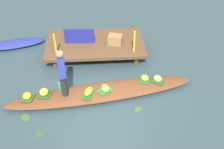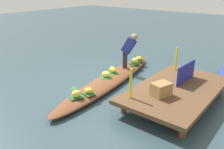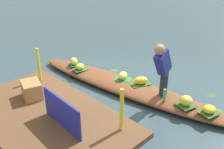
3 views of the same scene
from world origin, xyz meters
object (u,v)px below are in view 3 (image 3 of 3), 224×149
banana_bunch_2 (186,101)px  vendor_person (163,67)px  water_bottle (164,95)px  market_banner (62,113)px  banana_bunch_5 (141,80)px  banana_bunch_4 (74,61)px  vendor_boat (124,86)px  banana_bunch_1 (209,109)px  produce_crate (32,90)px  banana_bunch_0 (123,76)px  banana_bunch_3 (80,67)px

banana_bunch_2 → vendor_person: size_ratio=0.20×
water_bottle → market_banner: size_ratio=0.26×
banana_bunch_2 → banana_bunch_5: (1.17, -0.05, -0.01)m
banana_bunch_2 → banana_bunch_4: banana_bunch_2 is taller
vendor_boat → banana_bunch_1: 1.97m
banana_bunch_2 → market_banner: bearing=68.1°
vendor_boat → market_banner: (-0.63, 2.09, 0.56)m
vendor_person → water_bottle: 0.57m
banana_bunch_2 → produce_crate: produce_crate is taller
banana_bunch_0 → banana_bunch_5: (-0.45, -0.10, -0.00)m
banana_bunch_2 → produce_crate: (2.04, 2.10, 0.25)m
banana_bunch_3 → market_banner: size_ratio=0.24×
banana_bunch_5 → market_banner: size_ratio=0.33×
banana_bunch_0 → banana_bunch_5: bearing=-167.2°
vendor_person → banana_bunch_1: bearing=-169.4°
vendor_boat → banana_bunch_3: 1.28m
banana_bunch_5 → produce_crate: produce_crate is taller
banana_bunch_0 → banana_bunch_5: 0.46m
vendor_boat → banana_bunch_5: size_ratio=16.26×
banana_bunch_2 → banana_bunch_3: bearing=8.8°
banana_bunch_0 → produce_crate: size_ratio=0.60×
banana_bunch_2 → market_banner: market_banner is taller
produce_crate → vendor_boat: bearing=-104.8°
vendor_person → produce_crate: (1.51, 2.00, -0.33)m
banana_bunch_1 → market_banner: size_ratio=0.25×
vendor_boat → banana_bunch_3: bearing=5.6°
produce_crate → banana_bunch_5: bearing=-112.2°
banana_bunch_1 → banana_bunch_3: (3.18, 0.51, 0.01)m
banana_bunch_5 → produce_crate: 2.33m
vendor_boat → banana_bunch_2: (-1.52, -0.12, 0.21)m
banana_bunch_4 → market_banner: bearing=139.9°
banana_bunch_2 → market_banner: 2.40m
vendor_person → produce_crate: bearing=52.9°
banana_bunch_0 → vendor_person: bearing=177.5°
banana_bunch_4 → produce_crate: (-1.06, 1.75, 0.25)m
banana_bunch_3 → banana_bunch_4: bearing=-12.8°
banana_bunch_4 → produce_crate: produce_crate is taller
banana_bunch_0 → banana_bunch_2: bearing=-178.2°
banana_bunch_3 → water_bottle: (-2.36, -0.27, 0.05)m
banana_bunch_0 → banana_bunch_2: (-1.62, -0.05, 0.01)m
market_banner → banana_bunch_4: bearing=-37.6°
banana_bunch_2 → banana_bunch_3: 2.78m
banana_bunch_0 → vendor_person: (-1.08, 0.05, 0.58)m
vendor_boat → produce_crate: produce_crate is taller
water_bottle → produce_crate: (1.65, 1.94, 0.22)m
banana_bunch_1 → market_banner: 2.67m
banana_bunch_0 → water_bottle: water_bottle is taller
vendor_boat → banana_bunch_4: bearing=-0.2°
water_bottle → banana_bunch_1: bearing=-164.0°
banana_bunch_5 → vendor_person: 0.88m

